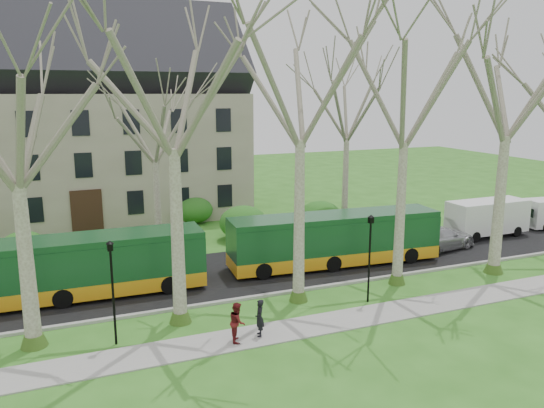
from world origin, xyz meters
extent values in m
plane|color=#306C1E|center=(0.00, 0.00, 0.00)|extent=(120.00, 120.00, 0.00)
cube|color=gray|center=(0.00, -2.50, 0.03)|extent=(70.00, 2.00, 0.06)
cube|color=black|center=(0.00, 5.50, 0.03)|extent=(80.00, 8.00, 0.06)
cube|color=#A5A39E|center=(0.00, 1.50, 0.07)|extent=(80.00, 0.25, 0.14)
cube|color=gray|center=(-6.00, 24.00, 5.00)|extent=(26.00, 12.00, 10.00)
cylinder|color=black|center=(-6.00, -1.00, 2.00)|extent=(0.10, 0.10, 4.00)
cube|color=black|center=(-6.00, -1.00, 4.15)|extent=(0.22, 0.22, 0.30)
cylinder|color=black|center=(6.00, -1.00, 2.00)|extent=(0.10, 0.10, 4.00)
cube|color=black|center=(6.00, -1.00, 4.15)|extent=(0.22, 0.22, 0.30)
ellipsoid|color=#245819|center=(-10.00, 12.00, 1.00)|extent=(2.60, 2.60, 2.00)
ellipsoid|color=#245819|center=(4.00, 12.00, 1.00)|extent=(2.60, 2.60, 2.00)
ellipsoid|color=#245819|center=(10.00, 12.00, 1.00)|extent=(2.60, 2.60, 2.00)
ellipsoid|color=#245819|center=(2.00, 18.00, 1.00)|extent=(2.60, 2.60, 2.00)
imported|color=#BDBCC1|center=(14.95, 4.76, 0.85)|extent=(5.74, 3.21, 1.57)
imported|color=black|center=(-0.31, -2.59, 0.85)|extent=(0.49, 0.65, 1.59)
imported|color=maroon|center=(-1.32, -2.68, 0.89)|extent=(0.81, 0.94, 1.66)
camera|label=1|loc=(-7.60, -22.01, 10.12)|focal=35.00mm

